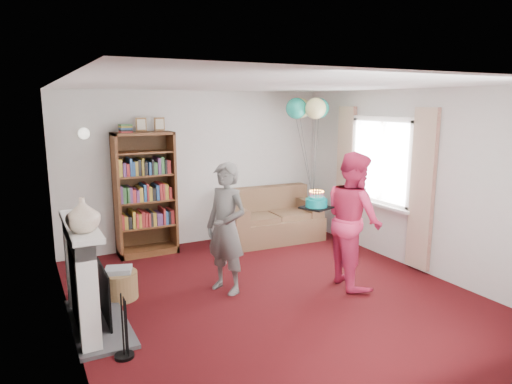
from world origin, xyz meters
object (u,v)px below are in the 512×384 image
bookcase (145,195)px  sofa (270,220)px  person_magenta (354,219)px  person_striped (226,228)px  birthday_cake (316,203)px

bookcase → sofa: size_ratio=1.27×
sofa → person_magenta: person_magenta is taller
sofa → person_magenta: bearing=-87.7°
person_striped → birthday_cake: person_striped is taller
person_magenta → birthday_cake: bearing=81.9°
sofa → birthday_cake: (-0.50, -2.06, 0.76)m
birthday_cake → person_magenta: bearing=-20.0°
bookcase → birthday_cake: bookcase is taller
bookcase → sofa: (2.07, -0.23, -0.59)m
person_magenta → birthday_cake: size_ratio=5.32×
person_magenta → birthday_cake: (-0.46, 0.17, 0.23)m
sofa → person_magenta: (-0.03, -2.23, 0.53)m
bookcase → birthday_cake: (1.57, -2.29, 0.16)m
person_magenta → birthday_cake: 0.54m
bookcase → person_magenta: bearing=-50.5°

